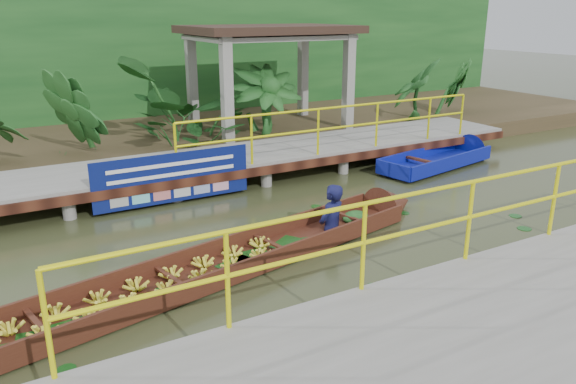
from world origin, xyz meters
TOP-DOWN VIEW (x-y plane):
  - ground at (0.00, 0.00)m, footprint 80.00×80.00m
  - land_strip at (0.00, 7.50)m, footprint 30.00×8.00m
  - far_dock at (0.02, 3.43)m, footprint 16.00×2.06m
  - near_dock at (1.00, -4.20)m, footprint 18.00×2.40m
  - pavilion at (3.00, 6.30)m, footprint 4.40×3.00m
  - foliage_backdrop at (0.00, 10.00)m, footprint 30.00×0.80m
  - vendor_boat at (-1.14, -0.62)m, footprint 8.60×2.61m
  - moored_blue_boat at (6.03, 2.15)m, footprint 3.81×1.63m
  - blue_banner at (-1.11, 2.48)m, footprint 3.06×0.04m
  - tropical_plants at (2.25, 5.30)m, footprint 14.39×1.39m

SIDE VIEW (x-z plane):
  - ground at x=0.00m, z-range 0.00..0.00m
  - moored_blue_boat at x=6.03m, z-range -0.28..0.60m
  - land_strip at x=0.00m, z-range 0.00..0.45m
  - vendor_boat at x=-1.14m, z-range -0.75..1.20m
  - near_dock at x=1.00m, z-range -0.56..1.16m
  - far_dock at x=0.02m, z-range -0.35..1.30m
  - blue_banner at x=-1.11m, z-range 0.08..1.03m
  - tropical_plants at x=2.25m, z-range 0.45..2.18m
  - foliage_backdrop at x=0.00m, z-range 0.00..4.00m
  - pavilion at x=3.00m, z-range 1.32..4.32m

